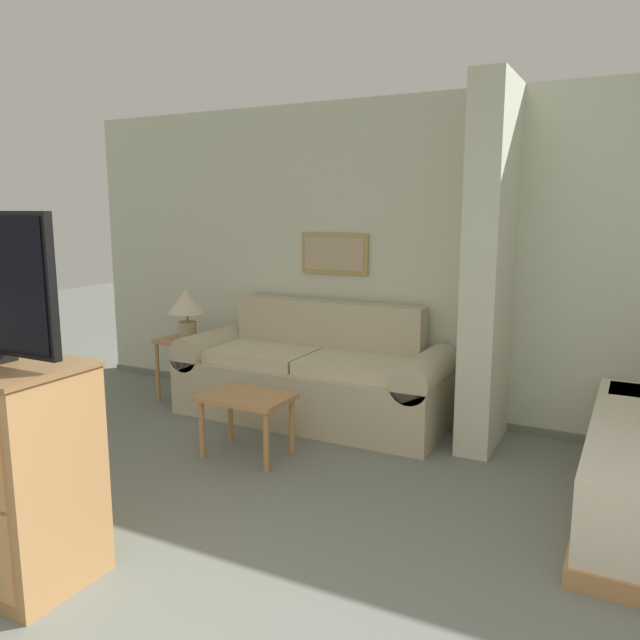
{
  "coord_description": "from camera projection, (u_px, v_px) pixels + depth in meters",
  "views": [
    {
      "loc": [
        1.14,
        -1.01,
        1.71
      ],
      "look_at": [
        -0.57,
        2.29,
        1.05
      ],
      "focal_mm": 35.0,
      "sensor_mm": 36.0,
      "label": 1
    }
  ],
  "objects": [
    {
      "name": "table_lamp",
      "position": [
        187.0,
        305.0,
        5.58
      ],
      "size": [
        0.34,
        0.34,
        0.45
      ],
      "color": "tan",
      "rests_on": "side_table"
    },
    {
      "name": "side_table",
      "position": [
        188.0,
        348.0,
        5.65
      ],
      "size": [
        0.46,
        0.46,
        0.57
      ],
      "color": "#B27F4C",
      "rests_on": "ground_plane"
    },
    {
      "name": "wall_partition_pillar",
      "position": [
        489.0,
        268.0,
        4.41
      ],
      "size": [
        0.24,
        0.71,
        2.6
      ],
      "color": "beige",
      "rests_on": "ground_plane"
    },
    {
      "name": "couch",
      "position": [
        313.0,
        377.0,
        5.15
      ],
      "size": [
        2.26,
        0.84,
        0.94
      ],
      "color": "#B7AD8E",
      "rests_on": "ground_plane"
    },
    {
      "name": "wall_back",
      "position": [
        477.0,
        264.0,
        4.86
      ],
      "size": [
        7.64,
        0.16,
        2.6
      ],
      "color": "beige",
      "rests_on": "ground_plane"
    },
    {
      "name": "coffee_table",
      "position": [
        247.0,
        404.0,
        4.33
      ],
      "size": [
        0.61,
        0.42,
        0.45
      ],
      "color": "#B27F4C",
      "rests_on": "ground_plane"
    }
  ]
}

